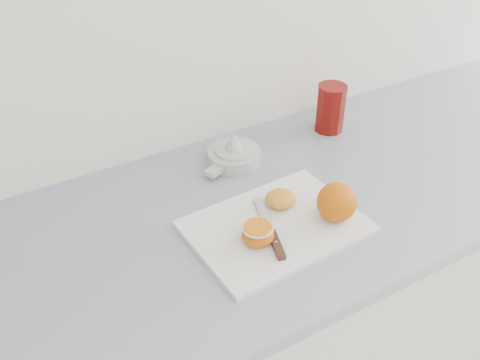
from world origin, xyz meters
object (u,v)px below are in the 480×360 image
Objects in this scene: cutting_board at (276,226)px; red_tumbler at (330,110)px; half_orange at (258,234)px; counter at (286,321)px; citrus_juicer at (234,154)px.

cutting_board is 0.44m from red_tumbler.
counter is at bearing 33.09° from half_orange.
counter is 0.47m from cutting_board.
red_tumbler is (0.30, 0.01, 0.03)m from citrus_juicer.
red_tumbler is at bearing 37.90° from cutting_board.
cutting_board is at bearing 23.62° from half_orange.
citrus_juicer is 0.30m from red_tumbler.
red_tumbler is at bearing 1.86° from citrus_juicer.
half_orange reaches higher than counter.
citrus_juicer is at bearing 79.61° from cutting_board.
red_tumbler reaches higher than citrus_juicer.
counter is at bearing 37.54° from cutting_board.
cutting_board is at bearing -100.39° from citrus_juicer.
half_orange is (-0.17, -0.11, 0.48)m from counter.
half_orange is (-0.06, -0.03, 0.03)m from cutting_board.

